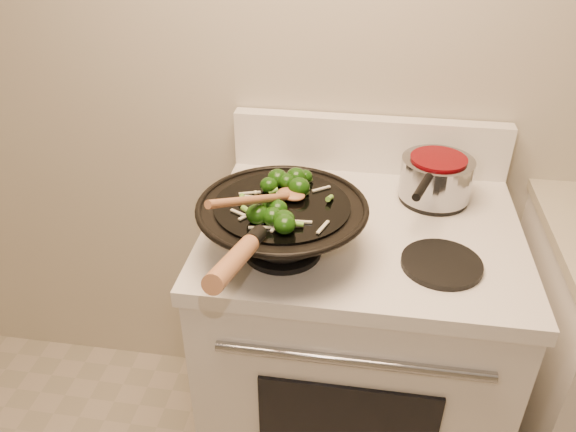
# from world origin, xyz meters

# --- Properties ---
(stove) EXTENTS (0.78, 0.67, 1.08)m
(stove) POSITION_xyz_m (-0.02, 1.17, 0.47)
(stove) COLOR white
(stove) RESTS_ON ground
(wok) EXTENTS (0.38, 0.63, 0.25)m
(wok) POSITION_xyz_m (-0.20, 1.02, 1.00)
(wok) COLOR black
(wok) RESTS_ON stove
(stirfry) EXTENTS (0.22, 0.27, 0.04)m
(stirfry) POSITION_xyz_m (-0.20, 1.02, 1.07)
(stirfry) COLOR #123709
(stirfry) RESTS_ON wok
(wooden_spoon) EXTENTS (0.17, 0.28, 0.12)m
(wooden_spoon) POSITION_xyz_m (-0.22, 0.98, 1.09)
(wooden_spoon) COLOR #9A613C
(wooden_spoon) RESTS_ON wok
(saucepan) EXTENTS (0.19, 0.29, 0.11)m
(saucepan) POSITION_xyz_m (0.16, 1.32, 0.99)
(saucepan) COLOR #94969C
(saucepan) RESTS_ON stove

